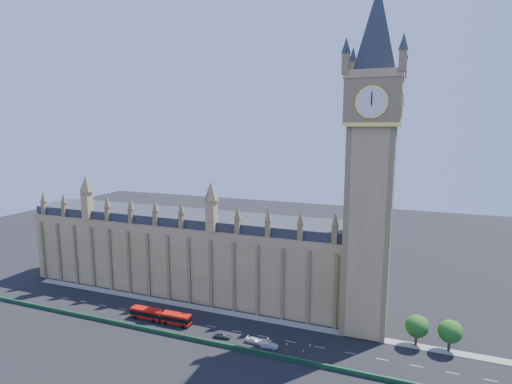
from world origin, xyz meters
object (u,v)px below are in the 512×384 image
(car_silver, at_px, (269,345))
(car_white, at_px, (255,341))
(car_grey, at_px, (222,335))
(red_bus, at_px, (161,316))

(car_silver, bearing_deg, car_white, 75.82)
(car_grey, bearing_deg, red_bus, 79.74)
(red_bus, distance_m, car_grey, 21.60)
(car_grey, relative_size, car_white, 0.96)
(red_bus, relative_size, car_white, 4.01)
(car_white, bearing_deg, red_bus, 91.94)
(car_grey, distance_m, car_white, 9.36)
(car_silver, xyz_separation_m, car_white, (-4.44, 0.80, -0.05))
(car_grey, bearing_deg, car_white, -91.72)
(red_bus, distance_m, car_white, 30.88)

